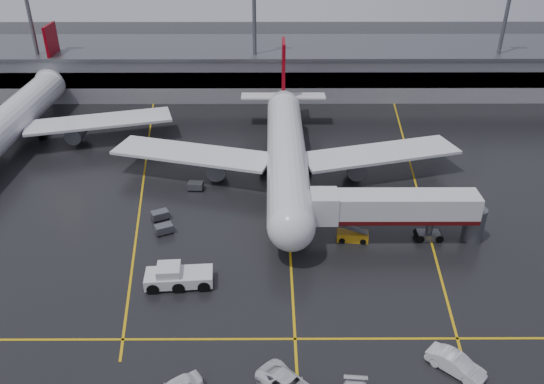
{
  "coord_description": "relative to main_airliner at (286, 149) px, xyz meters",
  "views": [
    {
      "loc": [
        -2.22,
        -58.59,
        35.64
      ],
      "look_at": [
        -2.0,
        -2.0,
        4.0
      ],
      "focal_mm": 36.23,
      "sensor_mm": 36.0,
      "label": 1
    }
  ],
  "objects": [
    {
      "name": "jet_bridge",
      "position": [
        11.87,
        -15.7,
        -0.28
      ],
      "size": [
        19.9,
        3.4,
        6.05
      ],
      "color": "silver",
      "rests_on": "ground"
    },
    {
      "name": "light_mast_right",
      "position": [
        40.0,
        32.3,
        10.27
      ],
      "size": [
        3.0,
        1.2,
        25.45
      ],
      "color": "#595B60",
      "rests_on": "ground"
    },
    {
      "name": "apron_line_left",
      "position": [
        -20.0,
        0.3,
        -4.2
      ],
      "size": [
        9.99,
        69.35,
        0.02
      ],
      "primitive_type": "cube",
      "rotation": [
        0.0,
        0.0,
        0.14
      ],
      "color": "gold",
      "rests_on": "ground"
    },
    {
      "name": "apron_line_stop",
      "position": [
        0.0,
        -31.7,
        -4.2
      ],
      "size": [
        60.0,
        0.25,
        0.02
      ],
      "primitive_type": "cube",
      "color": "gold",
      "rests_on": "ground"
    },
    {
      "name": "light_mast_left",
      "position": [
        -45.0,
        32.3,
        10.27
      ],
      "size": [
        3.0,
        1.2,
        25.45
      ],
      "color": "#595B60",
      "rests_on": "ground"
    },
    {
      "name": "ground",
      "position": [
        0.0,
        -9.7,
        -4.21
      ],
      "size": [
        220.0,
        220.0,
        0.0
      ],
      "primitive_type": "plane",
      "color": "black",
      "rests_on": "ground"
    },
    {
      "name": "belt_loader",
      "position": [
        7.22,
        -15.91,
        -3.65
      ],
      "size": [
        3.7,
        1.98,
        2.26
      ],
      "color": "#C78913",
      "rests_on": "ground"
    },
    {
      "name": "terminal",
      "position": [
        0.0,
        38.23,
        0.11
      ],
      "size": [
        122.0,
        19.0,
        8.6
      ],
      "color": "gray",
      "rests_on": "ground"
    },
    {
      "name": "baggage_cart_a",
      "position": [
        -14.66,
        -14.4,
        -3.58
      ],
      "size": [
        2.37,
        2.04,
        1.12
      ],
      "color": "#595B60",
      "rests_on": "ground"
    },
    {
      "name": "light_mast_mid",
      "position": [
        -5.0,
        32.3,
        10.27
      ],
      "size": [
        3.0,
        1.2,
        25.45
      ],
      "color": "#595B60",
      "rests_on": "ground"
    },
    {
      "name": "main_airliner",
      "position": [
        0.0,
        0.0,
        0.0
      ],
      "size": [
        48.8,
        45.6,
        14.1
      ],
      "color": "silver",
      "rests_on": "ground"
    },
    {
      "name": "apron_line_right",
      "position": [
        18.0,
        0.3,
        -4.2
      ],
      "size": [
        7.57,
        69.64,
        0.02
      ],
      "primitive_type": "cube",
      "rotation": [
        0.0,
        0.0,
        -0.1
      ],
      "color": "gold",
      "rests_on": "ground"
    },
    {
      "name": "service_van_c",
      "position": [
        13.26,
        -35.45,
        -3.4
      ],
      "size": [
        4.76,
        4.64,
        1.62
      ],
      "primitive_type": "imported",
      "rotation": [
        0.0,
        0.0,
        0.81
      ],
      "color": "silver",
      "rests_on": "ground"
    },
    {
      "name": "pushback_tractor",
      "position": [
        -11.69,
        -23.91,
        -3.24
      ],
      "size": [
        6.99,
        3.38,
        2.43
      ],
      "color": "silver",
      "rests_on": "ground"
    },
    {
      "name": "apron_line_centre",
      "position": [
        0.0,
        -9.7,
        -4.2
      ],
      "size": [
        0.25,
        90.0,
        0.02
      ],
      "primitive_type": "cube",
      "color": "gold",
      "rests_on": "ground"
    },
    {
      "name": "baggage_cart_b",
      "position": [
        -15.65,
        -11.31,
        -3.58
      ],
      "size": [
        2.37,
        2.08,
        1.12
      ],
      "color": "#595B60",
      "rests_on": "ground"
    },
    {
      "name": "second_airliner",
      "position": [
        -42.0,
        12.0,
        0.0
      ],
      "size": [
        48.8,
        45.6,
        14.1
      ],
      "color": "silver",
      "rests_on": "ground"
    },
    {
      "name": "baggage_cart_c",
      "position": [
        -12.2,
        -3.88,
        -3.58
      ],
      "size": [
        2.11,
        1.48,
        1.12
      ],
      "color": "#595B60",
      "rests_on": "ground"
    }
  ]
}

